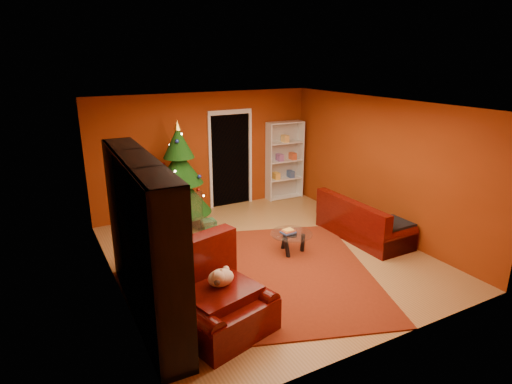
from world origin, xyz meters
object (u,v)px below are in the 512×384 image
gift_box_red (169,213)px  acrylic_chair (200,223)px  gift_box_green (209,226)px  white_bookshelf (285,161)px  rug (274,272)px  gift_box_teal (165,216)px  christmas_tree (180,175)px  sofa (364,217)px  dog (221,278)px  coffee_table (291,243)px  media_unit (143,240)px  armchair (221,297)px

gift_box_red → acrylic_chair: acrylic_chair is taller
gift_box_green → white_bookshelf: (2.45, 1.14, 0.80)m
rug → gift_box_teal: bearing=106.7°
christmas_tree → gift_box_green: size_ratio=8.49×
christmas_tree → rug: bearing=-77.5°
gift_box_green → acrylic_chair: (-0.34, -0.45, 0.30)m
rug → sofa: size_ratio=1.87×
dog → sofa: (3.54, 1.30, -0.29)m
christmas_tree → sofa: size_ratio=1.15×
sofa → coffee_table: 1.61m
gift_box_green → acrylic_chair: bearing=-126.9°
sofa → acrylic_chair: acrylic_chair is taller
media_unit → gift_box_teal: bearing=70.9°
dog → acrylic_chair: size_ratio=0.47×
armchair → rug: bearing=20.0°
dog → sofa: bearing=5.3°
gift_box_green → coffee_table: coffee_table is taller
sofa → armchair: bearing=110.4°
media_unit → rug: bearing=5.9°
armchair → sofa: armchair is taller
gift_box_red → acrylic_chair: (0.11, -1.61, 0.32)m
white_bookshelf → coffee_table: (-1.53, -2.69, -0.73)m
armchair → christmas_tree: bearing=63.6°
gift_box_teal → armchair: 3.94m
dog → coffee_table: dog is taller
christmas_tree → coffee_table: christmas_tree is taller
rug → white_bookshelf: bearing=55.8°
media_unit → armchair: 1.23m
acrylic_chair → white_bookshelf: bearing=11.7°
gift_box_teal → christmas_tree: bearing=-39.8°
gift_box_green → gift_box_red: size_ratio=1.26×
dog → gift_box_red: bearing=67.2°
coffee_table → white_bookshelf: bearing=60.5°
rug → white_bookshelf: size_ratio=1.84×
gift_box_teal → gift_box_green: bearing=-56.6°
gift_box_green → acrylic_chair: size_ratio=0.30×
gift_box_teal → gift_box_green: gift_box_teal is taller
gift_box_green → dog: bearing=-109.2°
rug → coffee_table: size_ratio=4.76×
rug → media_unit: (-2.06, -0.16, 1.07)m
christmas_tree → dog: christmas_tree is taller
christmas_tree → armchair: christmas_tree is taller
gift_box_teal → media_unit: bearing=-110.7°
gift_box_teal → acrylic_chair: 1.41m
white_bookshelf → armchair: 5.43m
coffee_table → armchair: bearing=-144.1°
media_unit → white_bookshelf: (4.22, 3.34, -0.15)m
white_bookshelf → media_unit: bearing=-138.9°
gift_box_green → dog: 3.15m
armchair → dog: size_ratio=2.96×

